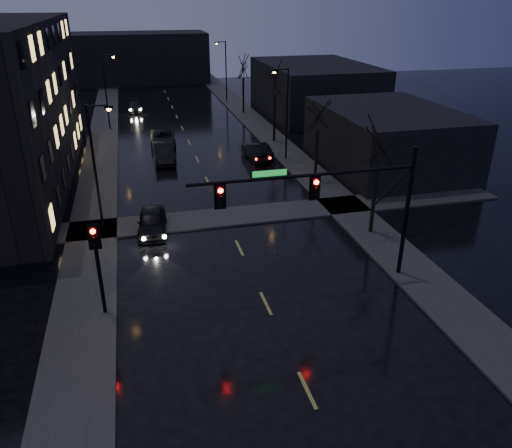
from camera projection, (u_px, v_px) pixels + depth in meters
ground at (327, 431)px, 17.03m from camera, size 160.00×160.00×0.00m
sidewalk_left at (101, 156)px, 45.98m from camera, size 3.00×140.00×0.12m
sidewalk_right at (278, 144)px, 49.74m from camera, size 3.00×140.00×0.12m
sidewalk_cross at (225, 217)px, 33.32m from camera, size 40.00×3.00×0.12m
commercial_right_near at (387, 138)px, 42.33m from camera, size 10.00×14.00×5.00m
commercial_right_far at (314, 89)px, 61.84m from camera, size 12.00×18.00×6.00m
far_block at (140, 58)px, 83.46m from camera, size 22.00×10.00×8.00m
signal_mast at (339, 195)px, 23.78m from camera, size 11.11×0.41×7.00m
signal_pole_left at (97, 257)px, 22.05m from camera, size 0.35×0.41×4.53m
tree_near at (381, 135)px, 28.63m from camera, size 3.52×3.52×8.08m
tree_mid_a at (319, 108)px, 37.61m from camera, size 3.30×3.30×7.58m
tree_mid_b at (275, 75)px, 47.86m from camera, size 3.74×3.74×8.59m
tree_far at (243, 63)px, 60.43m from camera, size 3.43×3.43×7.88m
streetlight_l_near at (97, 160)px, 29.23m from camera, size 1.53×0.28×8.00m
streetlight_l_far at (107, 86)px, 53.03m from camera, size 1.53×0.28×8.00m
streetlight_r_mid at (285, 107)px, 43.16m from camera, size 1.53×0.28×8.00m
streetlight_r_far at (224, 66)px, 67.84m from camera, size 1.53×0.28×8.00m
oncoming_car_a at (152, 222)px, 31.04m from camera, size 2.10×4.39×1.45m
oncoming_car_b at (164, 153)px, 44.23m from camera, size 1.79×5.09×1.68m
oncoming_car_c at (163, 138)px, 49.24m from camera, size 2.67×5.30×1.44m
oncoming_car_d at (135, 106)px, 63.68m from camera, size 1.91×4.52×1.30m
lead_car at (257, 151)px, 44.99m from camera, size 2.02×4.75×1.52m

